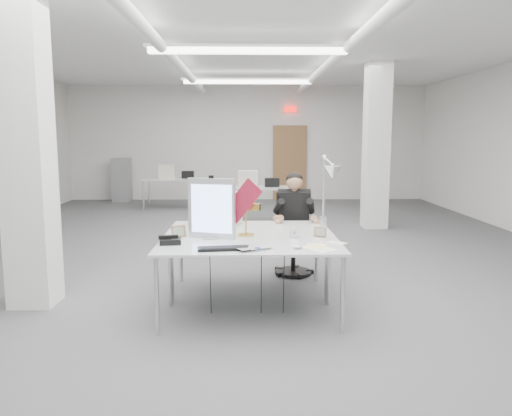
% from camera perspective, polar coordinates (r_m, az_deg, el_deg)
% --- Properties ---
extents(room_shell, '(10.04, 14.04, 3.24)m').
position_cam_1_polar(room_shell, '(7.36, -0.59, 7.44)').
color(room_shell, '#4C4C4F').
rests_on(room_shell, ground).
extents(desk_main, '(1.80, 0.90, 0.02)m').
position_cam_1_polar(desk_main, '(4.84, -0.73, -4.28)').
color(desk_main, silver).
rests_on(desk_main, room_shell).
extents(desk_second, '(1.80, 0.90, 0.02)m').
position_cam_1_polar(desk_second, '(5.73, -0.79, -2.34)').
color(desk_second, silver).
rests_on(desk_second, room_shell).
extents(bg_desk_a, '(1.60, 0.80, 0.02)m').
position_cam_1_polar(bg_desk_a, '(10.29, 0.19, 2.33)').
color(bg_desk_a, silver).
rests_on(bg_desk_a, room_shell).
extents(bg_desk_b, '(1.60, 0.80, 0.02)m').
position_cam_1_polar(bg_desk_b, '(12.60, -9.18, 3.29)').
color(bg_desk_b, silver).
rests_on(bg_desk_b, room_shell).
extents(filing_cabinet, '(0.45, 0.55, 1.20)m').
position_cam_1_polar(filing_cabinet, '(14.36, -15.10, 3.13)').
color(filing_cabinet, gray).
rests_on(filing_cabinet, room_shell).
extents(office_chair, '(0.50, 0.50, 0.96)m').
position_cam_1_polar(office_chair, '(6.49, 4.30, -3.49)').
color(office_chair, black).
rests_on(office_chair, room_shell).
extents(seated_person, '(0.54, 0.65, 0.93)m').
position_cam_1_polar(seated_person, '(6.37, 4.38, 0.13)').
color(seated_person, black).
rests_on(seated_person, office_chair).
extents(monitor, '(0.49, 0.18, 0.61)m').
position_cam_1_polar(monitor, '(5.09, -5.10, -0.05)').
color(monitor, silver).
rests_on(monitor, desk_main).
extents(pennant, '(0.44, 0.20, 0.51)m').
position_cam_1_polar(pennant, '(5.03, -1.74, 0.59)').
color(pennant, maroon).
rests_on(pennant, monitor).
extents(keyboard, '(0.50, 0.22, 0.02)m').
position_cam_1_polar(keyboard, '(4.61, -3.70, -4.64)').
color(keyboard, black).
rests_on(keyboard, desk_main).
extents(laptop, '(0.40, 0.35, 0.03)m').
position_cam_1_polar(laptop, '(4.55, 0.20, -4.76)').
color(laptop, silver).
rests_on(laptop, desk_main).
extents(mouse, '(0.11, 0.09, 0.04)m').
position_cam_1_polar(mouse, '(4.64, 4.76, -4.46)').
color(mouse, '#B5B6BB').
rests_on(mouse, desk_main).
extents(bankers_lamp, '(0.33, 0.19, 0.36)m').
position_cam_1_polar(bankers_lamp, '(5.22, -1.15, -1.25)').
color(bankers_lamp, gold).
rests_on(bankers_lamp, desk_main).
extents(desk_phone, '(0.22, 0.20, 0.05)m').
position_cam_1_polar(desk_phone, '(4.92, -9.74, -3.77)').
color(desk_phone, black).
rests_on(desk_phone, desk_main).
extents(picture_frame_left, '(0.15, 0.11, 0.12)m').
position_cam_1_polar(picture_frame_left, '(5.22, -8.83, -2.65)').
color(picture_frame_left, '#966641').
rests_on(picture_frame_left, desk_main).
extents(picture_frame_right, '(0.13, 0.07, 0.10)m').
position_cam_1_polar(picture_frame_right, '(5.22, 7.33, -2.74)').
color(picture_frame_right, '#A06C45').
rests_on(picture_frame_right, desk_main).
extents(desk_clock, '(0.10, 0.04, 0.10)m').
position_cam_1_polar(desk_clock, '(5.16, 4.42, -2.83)').
color(desk_clock, silver).
rests_on(desk_clock, desk_main).
extents(paper_stack_a, '(0.36, 0.38, 0.01)m').
position_cam_1_polar(paper_stack_a, '(4.66, 7.19, -4.65)').
color(paper_stack_a, silver).
rests_on(paper_stack_a, desk_main).
extents(paper_stack_b, '(0.24, 0.29, 0.01)m').
position_cam_1_polar(paper_stack_b, '(4.75, 6.89, -4.39)').
color(paper_stack_b, '#F6DC93').
rests_on(paper_stack_b, desk_main).
extents(paper_stack_c, '(0.22, 0.23, 0.01)m').
position_cam_1_polar(paper_stack_c, '(4.94, 9.19, -3.96)').
color(paper_stack_c, silver).
rests_on(paper_stack_c, desk_main).
extents(beige_monitor, '(0.50, 0.48, 0.39)m').
position_cam_1_polar(beige_monitor, '(5.81, -4.03, -0.12)').
color(beige_monitor, beige).
rests_on(beige_monitor, desk_second).
extents(architect_lamp, '(0.29, 0.66, 0.82)m').
position_cam_1_polar(architect_lamp, '(5.48, 8.14, 1.58)').
color(architect_lamp, '#B6B6BB').
rests_on(architect_lamp, desk_second).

